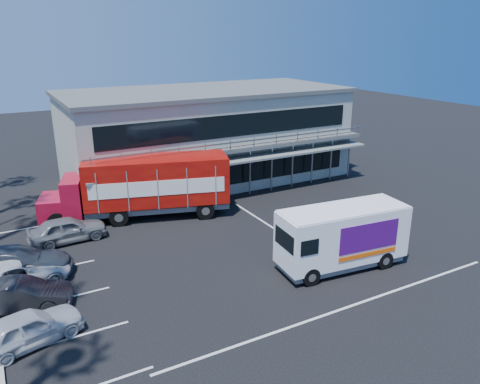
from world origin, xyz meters
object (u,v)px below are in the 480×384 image
red_truck (144,185)px  white_van (342,236)px  parked_car_b (21,295)px  parked_car_a (28,328)px

red_truck → white_van: red_truck is taller
red_truck → parked_car_b: size_ratio=2.91×
red_truck → parked_car_a: (-8.18, -10.73, -1.49)m
red_truck → parked_car_a: red_truck is taller
parked_car_a → parked_car_b: bearing=-15.2°
red_truck → parked_car_a: bearing=-110.7°
parked_car_b → red_truck: bearing=-28.4°
white_van → parked_car_b: (-14.75, 3.66, -1.04)m
white_van → red_truck: bearing=125.3°
white_van → parked_car_a: (-14.75, 0.90, -1.02)m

